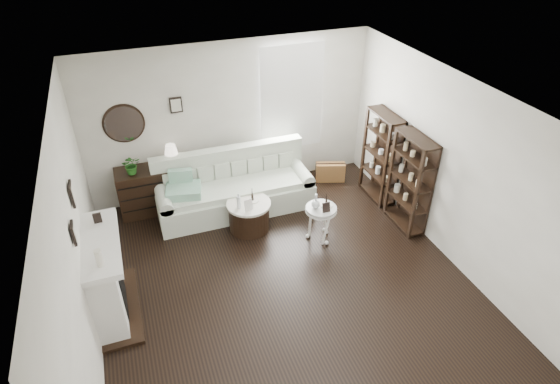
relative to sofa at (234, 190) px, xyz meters
name	(u,v)px	position (x,y,z in m)	size (l,w,h in m)	color
room	(272,101)	(0.91, 0.62, 1.26)	(5.50, 5.50, 5.50)	black
fireplace	(107,280)	(-2.13, -1.78, 0.20)	(0.50, 1.40, 1.84)	white
shelf_unit_far	(381,156)	(2.51, -0.53, 0.46)	(0.30, 0.80, 1.60)	black
shelf_unit_near	(410,182)	(2.51, -1.43, 0.46)	(0.30, 0.80, 1.60)	black
sofa	(234,190)	(0.00, 0.00, 0.00)	(2.63, 0.91, 1.02)	beige
quilt	(184,191)	(-0.86, -0.13, 0.26)	(0.55, 0.45, 0.14)	#248656
suitcase	(330,172)	(1.94, 0.22, -0.16)	(0.54, 0.18, 0.36)	brown
dresser	(155,189)	(-1.28, 0.39, 0.07)	(1.21, 0.52, 0.81)	black
table_lamp	(172,155)	(-0.92, 0.39, 0.65)	(0.24, 0.24, 0.37)	beige
potted_plant	(131,165)	(-1.58, 0.34, 0.63)	(0.29, 0.25, 0.32)	#1D5418
drum_table	(249,215)	(0.07, -0.68, -0.09)	(0.71, 0.71, 0.50)	black
pedestal_table	(321,210)	(1.04, -1.31, 0.20)	(0.49, 0.49, 0.59)	silver
eiffel_drum	(252,195)	(0.14, -0.63, 0.26)	(0.12, 0.12, 0.21)	black
bottle_drum	(239,201)	(-0.11, -0.76, 0.29)	(0.06, 0.06, 0.27)	silver
card_frame_drum	(249,205)	(0.02, -0.86, 0.25)	(0.14, 0.01, 0.18)	white
eiffel_ped	(326,200)	(1.14, -1.28, 0.35)	(0.11, 0.11, 0.20)	black
flask_ped	(316,201)	(0.96, -1.29, 0.38)	(0.13, 0.13, 0.25)	silver
card_frame_ped	(326,207)	(1.06, -1.44, 0.34)	(0.12, 0.01, 0.16)	black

